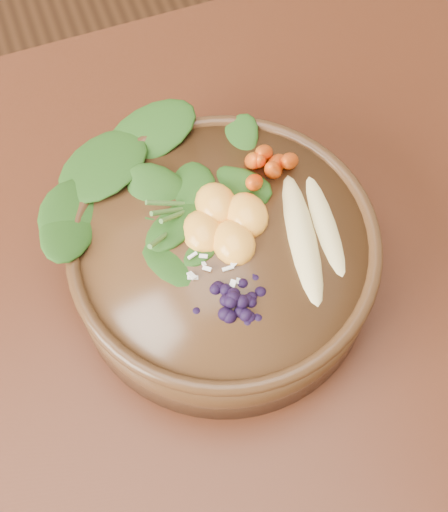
{
  "coord_description": "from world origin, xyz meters",
  "views": [
    {
      "loc": [
        0.15,
        -0.23,
        1.41
      ],
      "look_at": [
        0.26,
        0.07,
        0.8
      ],
      "focal_mm": 50.0,
      "sensor_mm": 36.0,
      "label": 1
    }
  ],
  "objects": [
    {
      "name": "kale_heap",
      "position": [
        0.23,
        0.14,
        0.85
      ],
      "size": [
        0.23,
        0.22,
        0.04
      ],
      "primitive_type": null,
      "rotation": [
        0.0,
        0.0,
        -0.27
      ],
      "color": "#254C18",
      "rests_on": "stoneware_bowl"
    },
    {
      "name": "carrot_cluster",
      "position": [
        0.33,
        0.13,
        0.87
      ],
      "size": [
        0.08,
        0.08,
        0.08
      ],
      "primitive_type": null,
      "rotation": [
        0.0,
        0.0,
        -0.27
      ],
      "color": "#E24914",
      "rests_on": "stoneware_bowl"
    },
    {
      "name": "dining_table",
      "position": [
        0.0,
        0.0,
        0.66
      ],
      "size": [
        1.6,
        0.9,
        0.75
      ],
      "color": "#331C0C",
      "rests_on": "ground"
    },
    {
      "name": "mandarin_cluster",
      "position": [
        0.27,
        0.09,
        0.85
      ],
      "size": [
        0.11,
        0.11,
        0.03
      ],
      "primitive_type": null,
      "rotation": [
        0.0,
        0.0,
        -0.27
      ],
      "color": "orange",
      "rests_on": "stoneware_bowl"
    },
    {
      "name": "blueberry_pile",
      "position": [
        0.25,
        0.01,
        0.85
      ],
      "size": [
        0.16,
        0.14,
        0.04
      ],
      "primitive_type": null,
      "rotation": [
        0.0,
        0.0,
        -0.27
      ],
      "color": "black",
      "rests_on": "stoneware_bowl"
    },
    {
      "name": "banana_halves",
      "position": [
        0.34,
        0.05,
        0.84
      ],
      "size": [
        0.08,
        0.16,
        0.03
      ],
      "rotation": [
        0.0,
        0.0,
        -0.27
      ],
      "color": "#E0CC84",
      "rests_on": "stoneware_bowl"
    },
    {
      "name": "coconut_flakes",
      "position": [
        0.26,
        0.05,
        0.83
      ],
      "size": [
        0.11,
        0.09,
        0.01
      ],
      "primitive_type": null,
      "rotation": [
        0.0,
        0.0,
        -0.27
      ],
      "color": "white",
      "rests_on": "stoneware_bowl"
    },
    {
      "name": "stoneware_bowl",
      "position": [
        0.26,
        0.07,
        0.79
      ],
      "size": [
        0.36,
        0.36,
        0.08
      ],
      "primitive_type": "cylinder",
      "rotation": [
        0.0,
        0.0,
        -0.27
      ],
      "color": "#492C15",
      "rests_on": "dining_table"
    }
  ]
}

